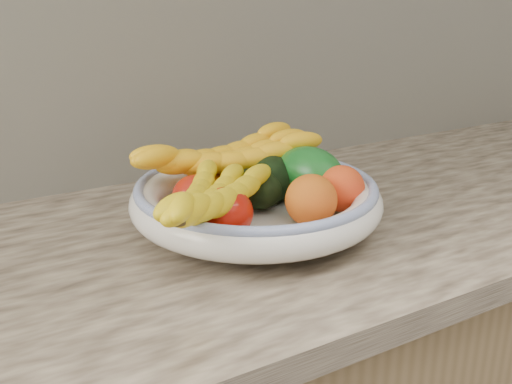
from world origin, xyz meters
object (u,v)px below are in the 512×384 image
Objects in this scene: green_mango at (309,174)px; banana_bunch_front at (208,204)px; fruit_bowl at (256,199)px; banana_bunch_back at (226,162)px.

banana_bunch_front is at bearing 178.41° from green_mango.
green_mango is at bearing -28.73° from banana_bunch_front.
banana_bunch_back reaches higher than fruit_bowl.
green_mango is 0.42× the size of banana_bunch_front.
banana_bunch_back is at bearing 122.85° from green_mango.
banana_bunch_front is at bearing -150.19° from fruit_bowl.
fruit_bowl is 1.32× the size of banana_bunch_front.
banana_bunch_front is at bearing -125.84° from banana_bunch_back.
banana_bunch_back reaches higher than green_mango.
banana_bunch_front is (-0.11, -0.06, 0.03)m from fruit_bowl.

